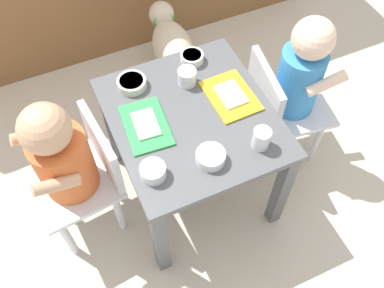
{
  "coord_description": "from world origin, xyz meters",
  "views": [
    {
      "loc": [
        -0.36,
        -0.8,
        1.58
      ],
      "look_at": [
        0.0,
        0.0,
        0.31
      ],
      "focal_mm": 40.16,
      "sensor_mm": 36.0,
      "label": 1
    }
  ],
  "objects_px": {
    "food_tray_left": "(146,125)",
    "cereal_bowl_left_side": "(192,57)",
    "seated_child_right": "(297,79)",
    "veggie_bowl_far": "(153,171)",
    "cereal_bowl_right_side": "(132,83)",
    "seated_child_left": "(65,159)",
    "veggie_bowl_near": "(211,157)",
    "dog": "(172,44)",
    "food_tray_right": "(231,95)",
    "water_cup_right": "(187,77)",
    "dining_table": "(192,131)",
    "water_cup_left": "(261,139)"
  },
  "relations": [
    {
      "from": "food_tray_left",
      "to": "cereal_bowl_left_side",
      "type": "height_order",
      "value": "cereal_bowl_left_side"
    },
    {
      "from": "seated_child_right",
      "to": "veggie_bowl_far",
      "type": "height_order",
      "value": "seated_child_right"
    },
    {
      "from": "cereal_bowl_right_side",
      "to": "cereal_bowl_left_side",
      "type": "xyz_separation_m",
      "value": [
        0.24,
        0.03,
        0.0
      ]
    },
    {
      "from": "food_tray_left",
      "to": "cereal_bowl_left_side",
      "type": "bearing_deg",
      "value": 39.21
    },
    {
      "from": "seated_child_left",
      "to": "veggie_bowl_near",
      "type": "distance_m",
      "value": 0.46
    },
    {
      "from": "dog",
      "to": "food_tray_right",
      "type": "relative_size",
      "value": 2.16
    },
    {
      "from": "seated_child_right",
      "to": "cereal_bowl_left_side",
      "type": "height_order",
      "value": "seated_child_right"
    },
    {
      "from": "dog",
      "to": "veggie_bowl_far",
      "type": "xyz_separation_m",
      "value": [
        -0.36,
        -0.76,
        0.28
      ]
    },
    {
      "from": "water_cup_right",
      "to": "cereal_bowl_left_side",
      "type": "xyz_separation_m",
      "value": [
        0.06,
        0.09,
        -0.01
      ]
    },
    {
      "from": "cereal_bowl_right_side",
      "to": "water_cup_right",
      "type": "bearing_deg",
      "value": -18.96
    },
    {
      "from": "seated_child_left",
      "to": "dog",
      "type": "distance_m",
      "value": 0.85
    },
    {
      "from": "dog",
      "to": "cereal_bowl_right_side",
      "type": "xyz_separation_m",
      "value": [
        -0.3,
        -0.4,
        0.27
      ]
    },
    {
      "from": "dining_table",
      "to": "water_cup_right",
      "type": "distance_m",
      "value": 0.18
    },
    {
      "from": "dining_table",
      "to": "food_tray_right",
      "type": "height_order",
      "value": "food_tray_right"
    },
    {
      "from": "dining_table",
      "to": "cereal_bowl_right_side",
      "type": "height_order",
      "value": "cereal_bowl_right_side"
    },
    {
      "from": "water_cup_right",
      "to": "dog",
      "type": "bearing_deg",
      "value": 75.15
    },
    {
      "from": "veggie_bowl_far",
      "to": "cereal_bowl_left_side",
      "type": "bearing_deg",
      "value": 52.31
    },
    {
      "from": "seated_child_left",
      "to": "water_cup_right",
      "type": "relative_size",
      "value": 10.49
    },
    {
      "from": "dining_table",
      "to": "food_tray_right",
      "type": "bearing_deg",
      "value": 7.98
    },
    {
      "from": "cereal_bowl_left_side",
      "to": "veggie_bowl_near",
      "type": "bearing_deg",
      "value": -106.56
    },
    {
      "from": "dog",
      "to": "food_tray_right",
      "type": "bearing_deg",
      "value": -91.32
    },
    {
      "from": "water_cup_left",
      "to": "seated_child_left",
      "type": "bearing_deg",
      "value": 158.31
    },
    {
      "from": "veggie_bowl_near",
      "to": "food_tray_right",
      "type": "bearing_deg",
      "value": 49.56
    },
    {
      "from": "food_tray_left",
      "to": "water_cup_left",
      "type": "xyz_separation_m",
      "value": [
        0.3,
        -0.21,
        0.02
      ]
    },
    {
      "from": "dining_table",
      "to": "water_cup_left",
      "type": "height_order",
      "value": "water_cup_left"
    },
    {
      "from": "dog",
      "to": "veggie_bowl_near",
      "type": "relative_size",
      "value": 4.81
    },
    {
      "from": "food_tray_left",
      "to": "cereal_bowl_left_side",
      "type": "xyz_separation_m",
      "value": [
        0.26,
        0.21,
        0.01
      ]
    },
    {
      "from": "seated_child_left",
      "to": "cereal_bowl_left_side",
      "type": "relative_size",
      "value": 8.2
    },
    {
      "from": "cereal_bowl_right_side",
      "to": "cereal_bowl_left_side",
      "type": "height_order",
      "value": "same"
    },
    {
      "from": "cereal_bowl_right_side",
      "to": "veggie_bowl_near",
      "type": "distance_m",
      "value": 0.4
    },
    {
      "from": "food_tray_left",
      "to": "food_tray_right",
      "type": "xyz_separation_m",
      "value": [
        0.31,
        0.0,
        -0.0
      ]
    },
    {
      "from": "seated_child_left",
      "to": "food_tray_right",
      "type": "xyz_separation_m",
      "value": [
        0.58,
        -0.01,
        0.05
      ]
    },
    {
      "from": "dog",
      "to": "water_cup_right",
      "type": "xyz_separation_m",
      "value": [
        -0.12,
        -0.46,
        0.28
      ]
    },
    {
      "from": "water_cup_right",
      "to": "veggie_bowl_near",
      "type": "xyz_separation_m",
      "value": [
        -0.06,
        -0.32,
        -0.01
      ]
    },
    {
      "from": "food_tray_left",
      "to": "water_cup_right",
      "type": "xyz_separation_m",
      "value": [
        0.2,
        0.12,
        0.02
      ]
    },
    {
      "from": "dining_table",
      "to": "dog",
      "type": "distance_m",
      "value": 0.64
    },
    {
      "from": "dog",
      "to": "food_tray_right",
      "type": "height_order",
      "value": "food_tray_right"
    },
    {
      "from": "seated_child_right",
      "to": "water_cup_left",
      "type": "distance_m",
      "value": 0.36
    },
    {
      "from": "food_tray_right",
      "to": "veggie_bowl_far",
      "type": "bearing_deg",
      "value": -152.82
    },
    {
      "from": "water_cup_right",
      "to": "cereal_bowl_right_side",
      "type": "xyz_separation_m",
      "value": [
        -0.18,
        0.06,
        -0.01
      ]
    },
    {
      "from": "food_tray_left",
      "to": "water_cup_right",
      "type": "bearing_deg",
      "value": 31.15
    },
    {
      "from": "dining_table",
      "to": "seated_child_left",
      "type": "xyz_separation_m",
      "value": [
        -0.43,
        0.03,
        0.05
      ]
    },
    {
      "from": "water_cup_right",
      "to": "cereal_bowl_left_side",
      "type": "distance_m",
      "value": 0.11
    },
    {
      "from": "dining_table",
      "to": "water_cup_right",
      "type": "relative_size",
      "value": 8.94
    },
    {
      "from": "dining_table",
      "to": "seated_child_left",
      "type": "height_order",
      "value": "seated_child_left"
    },
    {
      "from": "dog",
      "to": "water_cup_left",
      "type": "xyz_separation_m",
      "value": [
        -0.02,
        -0.79,
        0.29
      ]
    },
    {
      "from": "cereal_bowl_right_side",
      "to": "seated_child_left",
      "type": "bearing_deg",
      "value": -149.86
    },
    {
      "from": "cereal_bowl_right_side",
      "to": "veggie_bowl_near",
      "type": "xyz_separation_m",
      "value": [
        0.12,
        -0.38,
        0.0
      ]
    },
    {
      "from": "water_cup_left",
      "to": "veggie_bowl_near",
      "type": "distance_m",
      "value": 0.17
    },
    {
      "from": "seated_child_left",
      "to": "seated_child_right",
      "type": "distance_m",
      "value": 0.85
    }
  ]
}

